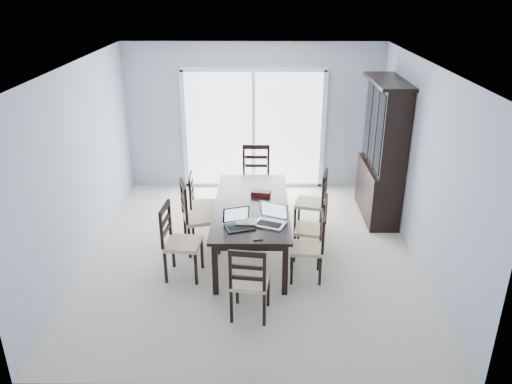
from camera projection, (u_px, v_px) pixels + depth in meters
floor at (252, 252)px, 7.05m from camera, size 5.00×5.00×0.00m
ceiling at (251, 65)px, 6.02m from camera, size 5.00×5.00×0.00m
back_wall at (254, 117)px, 8.83m from camera, size 4.50×0.02×2.60m
wall_left at (80, 166)px, 6.55m from camera, size 0.02×5.00×2.60m
wall_right at (423, 167)px, 6.52m from camera, size 0.02×5.00×2.60m
balcony at (254, 169)px, 10.28m from camera, size 4.50×2.00×0.10m
railing at (255, 127)px, 10.96m from camera, size 4.50×0.06×1.10m
dining_table at (251, 209)px, 6.78m from camera, size 1.00×2.20×0.75m
china_hutch at (382, 152)px, 7.76m from camera, size 0.50×1.38×2.20m
sliding_door at (254, 129)px, 8.89m from camera, size 2.52×0.05×2.18m
chair_left_near at (175, 234)px, 6.28m from camera, size 0.48×0.47×1.14m
chair_left_mid at (193, 209)px, 6.88m from camera, size 0.57×0.56×1.19m
chair_left_far at (199, 198)px, 7.38m from camera, size 0.44×0.43×1.09m
chair_right_near at (314, 240)px, 6.25m from camera, size 0.42×0.41×1.04m
chair_right_mid at (317, 222)px, 6.71m from camera, size 0.48×0.47×1.04m
chair_right_far at (317, 195)px, 7.42m from camera, size 0.52×0.51×1.12m
chair_end_near at (249, 276)px, 5.45m from camera, size 0.46×0.47×1.08m
chair_end_far at (256, 170)px, 8.26m from camera, size 0.46×0.47×1.21m
laptop_dark at (239, 224)px, 6.08m from camera, size 0.39×0.33×0.23m
laptop_silver at (270, 220)px, 6.16m from camera, size 0.44×0.37×0.25m
book_stack at (246, 222)px, 6.20m from camera, size 0.28×0.22×0.04m
cell_phone at (258, 239)px, 5.83m from camera, size 0.12×0.07×0.01m
game_box at (261, 193)px, 7.01m from camera, size 0.29×0.18×0.07m
hot_tub at (221, 141)px, 10.13m from camera, size 2.25×2.07×1.03m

